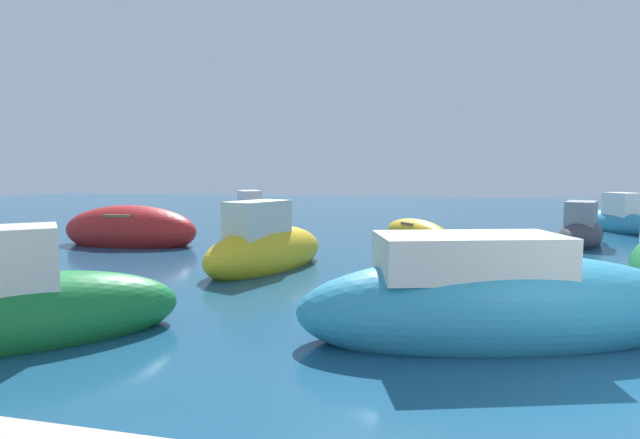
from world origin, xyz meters
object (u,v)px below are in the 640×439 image
at_px(moored_boat_0, 416,233).
at_px(moored_boat_2, 581,231).
at_px(moored_boat_1, 250,216).
at_px(moored_boat_3, 265,249).
at_px(moored_boat_11, 130,231).
at_px(moored_boat_4, 497,304).
at_px(moored_boat_10, 27,308).
at_px(moored_boat_7, 616,221).

relative_size(moored_boat_0, moored_boat_2, 0.95).
xyz_separation_m(moored_boat_1, moored_boat_3, (3.60, -8.51, 0.04)).
bearing_deg(moored_boat_11, moored_boat_0, 18.05).
distance_m(moored_boat_4, moored_boat_10, 6.09).
bearing_deg(moored_boat_0, moored_boat_7, -95.34).
bearing_deg(moored_boat_11, moored_boat_10, -65.80).
distance_m(moored_boat_0, moored_boat_4, 9.62).
bearing_deg(moored_boat_4, moored_boat_11, 129.12).
relative_size(moored_boat_0, moored_boat_7, 0.83).
height_order(moored_boat_0, moored_boat_3, moored_boat_3).
relative_size(moored_boat_3, moored_boat_7, 1.06).
xyz_separation_m(moored_boat_2, moored_boat_3, (-8.06, -5.82, 0.05)).
xyz_separation_m(moored_boat_1, moored_boat_10, (2.21, -13.85, 0.03)).
xyz_separation_m(moored_boat_7, moored_boat_10, (-11.67, -15.18, 0.04)).
xyz_separation_m(moored_boat_4, moored_boat_10, (-5.92, -1.44, -0.04)).
bearing_deg(moored_boat_7, moored_boat_11, 90.92).
bearing_deg(moored_boat_4, moored_boat_1, 106.30).
bearing_deg(moored_boat_11, moored_boat_7, 23.44).
bearing_deg(moored_boat_11, moored_boat_1, 73.12).
relative_size(moored_boat_4, moored_boat_7, 1.49).
xyz_separation_m(moored_boat_0, moored_boat_10, (-4.54, -10.96, 0.19)).
height_order(moored_boat_1, moored_boat_2, moored_boat_1).
relative_size(moored_boat_0, moored_boat_10, 0.86).
relative_size(moored_boat_2, moored_boat_10, 0.90).
relative_size(moored_boat_0, moored_boat_3, 0.78).
relative_size(moored_boat_2, moored_boat_3, 0.82).
distance_m(moored_boat_0, moored_boat_7, 8.28).
distance_m(moored_boat_2, moored_boat_11, 13.65).
xyz_separation_m(moored_boat_0, moored_boat_2, (4.91, 0.19, 0.15)).
distance_m(moored_boat_0, moored_boat_3, 6.45).
distance_m(moored_boat_1, moored_boat_3, 9.24).
distance_m(moored_boat_2, moored_boat_3, 9.94).
relative_size(moored_boat_7, moored_boat_11, 0.88).
bearing_deg(moored_boat_2, moored_boat_11, 124.19).
height_order(moored_boat_0, moored_boat_2, moored_boat_2).
bearing_deg(moored_boat_7, moored_boat_0, 96.69).
xyz_separation_m(moored_boat_1, moored_boat_4, (8.13, -12.40, 0.07)).
distance_m(moored_boat_1, moored_boat_2, 11.97).
bearing_deg(moored_boat_11, moored_boat_2, 11.95).
height_order(moored_boat_1, moored_boat_7, moored_boat_7).
height_order(moored_boat_2, moored_boat_4, moored_boat_4).
distance_m(moored_boat_10, moored_boat_11, 8.87).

